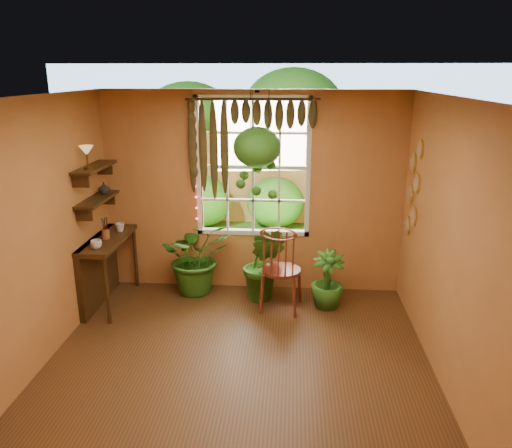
{
  "coord_description": "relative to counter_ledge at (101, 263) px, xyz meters",
  "views": [
    {
      "loc": [
        0.53,
        -4.22,
        2.92
      ],
      "look_at": [
        0.12,
        1.15,
        1.26
      ],
      "focal_mm": 35.0,
      "sensor_mm": 36.0,
      "label": 1
    }
  ],
  "objects": [
    {
      "name": "potted_plant_right",
      "position": [
        2.91,
        0.09,
        -0.18
      ],
      "size": [
        0.43,
        0.43,
        0.75
      ],
      "primitive_type": "imported",
      "rotation": [
        0.0,
        0.0,
        -0.03
      ],
      "color": "#1C4A13",
      "rests_on": "floor"
    },
    {
      "name": "counter_ledge",
      "position": [
        0.0,
        0.0,
        0.0
      ],
      "size": [
        0.4,
        1.2,
        0.9
      ],
      "color": "#3C2510",
      "rests_on": "floor"
    },
    {
      "name": "tiffany_lamp",
      "position": [
        0.05,
        -0.23,
        1.47
      ],
      "size": [
        0.17,
        0.17,
        0.28
      ],
      "color": "brown",
      "rests_on": "shelf_upper"
    },
    {
      "name": "window",
      "position": [
        1.91,
        0.68,
        1.15
      ],
      "size": [
        1.52,
        0.1,
        1.86
      ],
      "color": "silver",
      "rests_on": "wall_back"
    },
    {
      "name": "backyard",
      "position": [
        2.15,
        5.27,
        0.73
      ],
      "size": [
        14.0,
        10.0,
        12.0
      ],
      "color": "#2B5E1A",
      "rests_on": "ground"
    },
    {
      "name": "string_lights",
      "position": [
        1.15,
        0.59,
        1.2
      ],
      "size": [
        0.03,
        0.03,
        1.54
      ],
      "primitive_type": null,
      "color": "#FF2633",
      "rests_on": "window"
    },
    {
      "name": "wall_left",
      "position": [
        -0.09,
        -1.6,
        0.8
      ],
      "size": [
        0.0,
        4.5,
        4.5
      ],
      "primitive_type": "plane",
      "rotation": [
        1.57,
        0.0,
        1.57
      ],
      "color": "#BA763F",
      "rests_on": "floor"
    },
    {
      "name": "hanging_basket",
      "position": [
        1.98,
        0.44,
        1.37
      ],
      "size": [
        0.6,
        0.6,
        1.37
      ],
      "color": "black",
      "rests_on": "ceiling"
    },
    {
      "name": "shelf_lower",
      "position": [
        0.03,
        0.0,
        0.85
      ],
      "size": [
        0.25,
        0.9,
        0.04
      ],
      "primitive_type": "cube",
      "color": "#3C2510",
      "rests_on": "wall_left"
    },
    {
      "name": "wall_back",
      "position": [
        1.91,
        0.65,
        0.8
      ],
      "size": [
        4.0,
        0.0,
        4.0
      ],
      "primitive_type": "plane",
      "rotation": [
        1.57,
        0.0,
        0.0
      ],
      "color": "#BA763F",
      "rests_on": "floor"
    },
    {
      "name": "wall_right",
      "position": [
        3.91,
        -1.6,
        0.8
      ],
      "size": [
        0.0,
        4.5,
        4.5
      ],
      "primitive_type": "plane",
      "rotation": [
        1.57,
        0.0,
        -1.57
      ],
      "color": "#BA763F",
      "rests_on": "floor"
    },
    {
      "name": "brush_jar",
      "position": [
        0.11,
        -0.04,
        0.49
      ],
      "size": [
        0.1,
        0.1,
        0.35
      ],
      "color": "brown",
      "rests_on": "counter_ledge"
    },
    {
      "name": "potted_plant_mid",
      "position": [
        2.09,
        0.23,
        -0.04
      ],
      "size": [
        0.65,
        0.57,
        1.02
      ],
      "primitive_type": "imported",
      "rotation": [
        0.0,
        0.0,
        -0.24
      ],
      "color": "#1C4A13",
      "rests_on": "floor"
    },
    {
      "name": "cup_a",
      "position": [
        0.13,
        -0.4,
        0.4
      ],
      "size": [
        0.16,
        0.16,
        0.1
      ],
      "primitive_type": "imported",
      "rotation": [
        0.0,
        0.0,
        0.26
      ],
      "color": "silver",
      "rests_on": "counter_ledge"
    },
    {
      "name": "shelf_upper",
      "position": [
        0.03,
        0.0,
        1.25
      ],
      "size": [
        0.25,
        0.9,
        0.04
      ],
      "primitive_type": "cube",
      "color": "#3C2510",
      "rests_on": "wall_left"
    },
    {
      "name": "windsor_chair",
      "position": [
        2.31,
        -0.02,
        -0.17
      ],
      "size": [
        0.56,
        0.59,
        1.32
      ],
      "rotation": [
        0.0,
        0.0,
        -0.16
      ],
      "color": "maroon",
      "rests_on": "floor"
    },
    {
      "name": "wall_plates",
      "position": [
        3.89,
        0.19,
        1.0
      ],
      "size": [
        0.04,
        0.32,
        1.1
      ],
      "primitive_type": null,
      "color": "beige",
      "rests_on": "wall_right"
    },
    {
      "name": "cup_b",
      "position": [
        0.19,
        0.27,
        0.4
      ],
      "size": [
        0.16,
        0.16,
        0.11
      ],
      "primitive_type": "imported",
      "rotation": [
        0.0,
        0.0,
        0.43
      ],
      "color": "beige",
      "rests_on": "counter_ledge"
    },
    {
      "name": "potted_plant_left",
      "position": [
        1.16,
        0.43,
        -0.04
      ],
      "size": [
        1.13,
        1.06,
        1.03
      ],
      "primitive_type": "imported",
      "rotation": [
        0.0,
        0.0,
        0.32
      ],
      "color": "#1C4A13",
      "rests_on": "floor"
    },
    {
      "name": "valance_vine",
      "position": [
        1.82,
        0.56,
        1.73
      ],
      "size": [
        1.7,
        0.12,
        1.1
      ],
      "color": "#3C2510",
      "rests_on": "window"
    },
    {
      "name": "shelf_vase",
      "position": [
        0.04,
        0.22,
        0.94
      ],
      "size": [
        0.18,
        0.18,
        0.15
      ],
      "primitive_type": "imported",
      "rotation": [
        0.0,
        0.0,
        0.28
      ],
      "color": "#B2AD99",
      "rests_on": "shelf_lower"
    },
    {
      "name": "floor",
      "position": [
        1.91,
        -1.6,
        -0.55
      ],
      "size": [
        4.5,
        4.5,
        0.0
      ],
      "primitive_type": "plane",
      "color": "#4E3316",
      "rests_on": "ground"
    },
    {
      "name": "ceiling",
      "position": [
        1.91,
        -1.6,
        2.15
      ],
      "size": [
        4.5,
        4.5,
        0.0
      ],
      "primitive_type": "plane",
      "rotation": [
        3.14,
        0.0,
        0.0
      ],
      "color": "white",
      "rests_on": "wall_back"
    }
  ]
}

